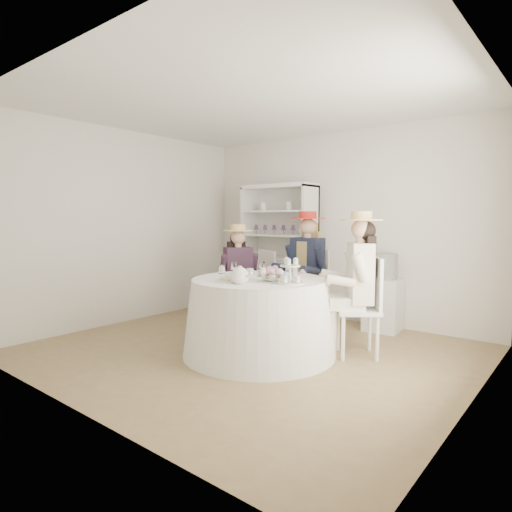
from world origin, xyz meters
The scene contains 23 objects.
ground centered at (0.00, 0.00, 0.00)m, with size 4.50×4.50×0.00m, color olive.
ceiling centered at (0.00, 0.00, 2.70)m, with size 4.50×4.50×0.00m, color white.
wall_back centered at (0.00, 2.00, 1.35)m, with size 4.50×4.50×0.00m, color silver.
wall_front centered at (0.00, -2.00, 1.35)m, with size 4.50×4.50×0.00m, color silver.
wall_left centered at (-2.25, 0.00, 1.35)m, with size 4.50×4.50×0.00m, color silver.
wall_right centered at (2.25, 0.00, 1.35)m, with size 4.50×4.50×0.00m, color silver.
tea_table centered at (0.16, -0.05, 0.41)m, with size 1.64×1.64×0.83m.
hutch centered at (-0.82, 1.68, 0.70)m, with size 1.33×0.86×1.97m.
side_table centered at (0.81, 1.75, 0.34)m, with size 0.44×0.44×0.68m, color silver.
hatbox centered at (0.81, 1.75, 0.85)m, with size 0.33×0.33×0.33m, color black.
guest_left centered at (-0.67, 0.58, 0.78)m, with size 0.59×0.55×1.39m.
guest_mid centered at (0.09, 1.00, 0.88)m, with size 0.57×0.59×1.56m.
guest_right centered at (1.01, 0.57, 0.87)m, with size 0.66×0.63×1.54m.
spare_chair centered at (-0.59, 1.23, 0.55)m, with size 0.54×0.54×1.02m.
teacup_a centered at (-0.09, 0.10, 0.86)m, with size 0.09×0.09×0.07m, color white.
teacup_b centered at (0.17, 0.21, 0.86)m, with size 0.07×0.07×0.07m, color white.
teacup_c centered at (0.39, 0.11, 0.86)m, with size 0.08×0.08×0.06m, color white.
flower_bowl centered at (0.37, -0.10, 0.86)m, with size 0.24×0.24×0.06m, color white.
flower_arrangement centered at (0.38, -0.12, 0.92)m, with size 0.20×0.20×0.07m.
table_teapot centered at (0.24, -0.45, 0.91)m, with size 0.25×0.18×0.19m.
sandwich_plate centered at (0.04, -0.40, 0.84)m, with size 0.28×0.28×0.06m.
cupcake_stand centered at (0.62, -0.13, 0.92)m, with size 0.27×0.27×0.25m.
stemware_set centered at (0.16, -0.05, 0.90)m, with size 0.84×0.85×0.15m.
Camera 1 is at (2.98, -3.60, 1.47)m, focal length 30.00 mm.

